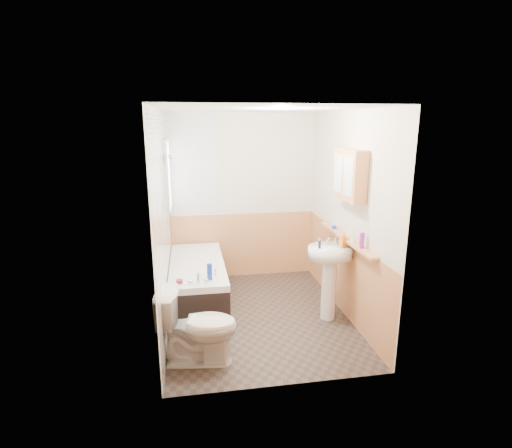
% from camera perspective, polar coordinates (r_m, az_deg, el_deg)
% --- Properties ---
extents(floor, '(2.80, 2.80, 0.00)m').
position_cam_1_polar(floor, '(5.15, 0.28, -12.90)').
color(floor, '#2E2520').
rests_on(floor, ground).
extents(ceiling, '(2.80, 2.80, 0.00)m').
position_cam_1_polar(ceiling, '(4.59, 0.32, 16.09)').
color(ceiling, white).
rests_on(ceiling, ground).
extents(wall_back, '(2.20, 0.02, 2.50)m').
position_cam_1_polar(wall_back, '(6.08, -1.98, 3.80)').
color(wall_back, beige).
rests_on(wall_back, ground).
extents(wall_front, '(2.20, 0.02, 2.50)m').
position_cam_1_polar(wall_front, '(3.39, 4.40, -4.78)').
color(wall_front, beige).
rests_on(wall_front, ground).
extents(wall_left, '(0.02, 2.80, 2.50)m').
position_cam_1_polar(wall_left, '(4.66, -13.26, 0.18)').
color(wall_left, beige).
rests_on(wall_left, ground).
extents(wall_right, '(0.02, 2.80, 2.50)m').
position_cam_1_polar(wall_right, '(5.02, 12.88, 1.21)').
color(wall_right, beige).
rests_on(wall_right, ground).
extents(wainscot_right, '(0.01, 2.80, 1.00)m').
position_cam_1_polar(wainscot_right, '(5.23, 12.20, -6.83)').
color(wainscot_right, tan).
rests_on(wainscot_right, wall_right).
extents(wainscot_front, '(2.20, 0.01, 1.00)m').
position_cam_1_polar(wainscot_front, '(3.72, 4.09, -15.65)').
color(wainscot_front, tan).
rests_on(wainscot_front, wall_front).
extents(wainscot_back, '(2.20, 0.01, 1.00)m').
position_cam_1_polar(wainscot_back, '(6.24, -1.89, -3.02)').
color(wainscot_back, tan).
rests_on(wainscot_back, wall_back).
extents(tile_cladding_left, '(0.01, 2.80, 2.50)m').
position_cam_1_polar(tile_cladding_left, '(4.66, -12.99, 0.20)').
color(tile_cladding_left, white).
rests_on(tile_cladding_left, wall_left).
extents(tile_return_back, '(0.75, 0.01, 1.50)m').
position_cam_1_polar(tile_return_back, '(5.93, -9.02, 8.26)').
color(tile_return_back, white).
rests_on(tile_return_back, wall_back).
extents(window, '(0.03, 0.79, 0.99)m').
position_cam_1_polar(window, '(5.52, -12.44, 6.61)').
color(window, white).
rests_on(window, wall_left).
extents(bathtub, '(0.70, 1.70, 0.72)m').
position_cam_1_polar(bathtub, '(5.41, -8.33, -8.19)').
color(bathtub, black).
rests_on(bathtub, floor).
extents(shower_riser, '(0.11, 0.08, 1.21)m').
position_cam_1_polar(shower_riser, '(5.08, -12.37, 5.89)').
color(shower_riser, silver).
rests_on(shower_riser, wall_left).
extents(toilet, '(0.84, 0.54, 0.77)m').
position_cam_1_polar(toilet, '(4.14, -8.30, -14.29)').
color(toilet, white).
rests_on(toilet, floor).
extents(sink, '(0.54, 0.44, 1.04)m').
position_cam_1_polar(sink, '(4.91, 10.48, -6.14)').
color(sink, white).
rests_on(sink, floor).
extents(pine_shelf, '(0.10, 1.55, 0.03)m').
position_cam_1_polar(pine_shelf, '(4.90, 12.72, -2.00)').
color(pine_shelf, tan).
rests_on(pine_shelf, wall_right).
extents(medicine_cabinet, '(0.16, 0.64, 0.57)m').
position_cam_1_polar(medicine_cabinet, '(4.68, 13.22, 6.87)').
color(medicine_cabinet, tan).
rests_on(medicine_cabinet, wall_right).
extents(foam_can, '(0.07, 0.07, 0.18)m').
position_cam_1_polar(foam_can, '(4.49, 14.89, -2.28)').
color(foam_can, purple).
rests_on(foam_can, pine_shelf).
extents(green_bottle, '(0.05, 0.05, 0.20)m').
position_cam_1_polar(green_bottle, '(4.69, 13.75, -1.33)').
color(green_bottle, silver).
rests_on(green_bottle, pine_shelf).
extents(black_jar, '(0.07, 0.07, 0.04)m').
position_cam_1_polar(black_jar, '(5.25, 11.12, -0.45)').
color(black_jar, '#19339E').
rests_on(black_jar, pine_shelf).
extents(soap_bottle, '(0.12, 0.19, 0.08)m').
position_cam_1_polar(soap_bottle, '(4.82, 12.36, -2.77)').
color(soap_bottle, orange).
rests_on(soap_bottle, sink).
extents(clear_bottle, '(0.04, 0.04, 0.09)m').
position_cam_1_polar(clear_bottle, '(4.72, 9.07, -2.92)').
color(clear_bottle, navy).
rests_on(clear_bottle, sink).
extents(blue_gel, '(0.06, 0.04, 0.20)m').
position_cam_1_polar(blue_gel, '(4.69, -6.66, -6.80)').
color(blue_gel, '#19339E').
rests_on(blue_gel, bathtub).
extents(cream_jar, '(0.08, 0.08, 0.05)m').
position_cam_1_polar(cream_jar, '(4.67, -10.88, -8.08)').
color(cream_jar, maroon).
rests_on(cream_jar, bathtub).
extents(orange_bottle, '(0.03, 0.03, 0.08)m').
position_cam_1_polar(orange_bottle, '(4.83, -5.79, -6.86)').
color(orange_bottle, silver).
rests_on(orange_bottle, bathtub).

